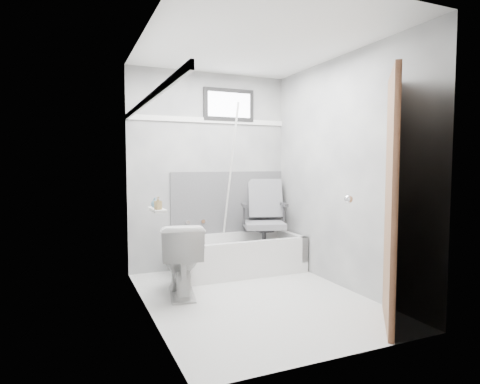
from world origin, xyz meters
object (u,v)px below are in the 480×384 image
soap_bottle_a (158,203)px  door (446,202)px  toilet (181,259)px  bathtub (239,254)px  office_chair (264,219)px  soap_bottle_b (155,202)px

soap_bottle_a → door: bearing=-30.9°
toilet → soap_bottle_a: bearing=68.3°
toilet → door: size_ratio=0.36×
bathtub → soap_bottle_a: 1.75m
bathtub → soap_bottle_a: size_ratio=13.91×
office_chair → soap_bottle_b: office_chair is taller
bathtub → soap_bottle_a: soap_bottle_a is taller
bathtub → door: bearing=-71.3°
door → soap_bottle_a: door is taller
office_chair → soap_bottle_a: (-1.53, -1.11, 0.35)m
office_chair → soap_bottle_b: 1.85m
soap_bottle_a → soap_bottle_b: size_ratio=1.28×
toilet → soap_bottle_b: 0.78m
toilet → soap_bottle_a: (-0.32, -0.51, 0.61)m
bathtub → door: door is taller
toilet → soap_bottle_a: 0.86m
toilet → door: door is taller
office_chair → toilet: size_ratio=1.36×
door → soap_bottle_a: (-1.92, 1.15, -0.03)m
toilet → door: (1.60, -1.66, 0.65)m
bathtub → toilet: (-0.85, -0.55, 0.14)m
door → bathtub: bearing=108.7°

